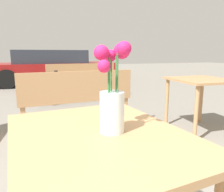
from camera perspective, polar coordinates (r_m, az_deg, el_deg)
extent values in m
cube|color=tan|center=(0.96, -3.64, -10.20)|extent=(0.78, 0.96, 0.03)
cylinder|color=tan|center=(1.43, -21.63, -20.19)|extent=(0.05, 0.05, 0.72)
cylinder|color=tan|center=(1.56, 1.46, -16.61)|extent=(0.05, 0.05, 0.72)
cylinder|color=silver|center=(0.93, 0.00, -4.26)|extent=(0.10, 0.10, 0.18)
cylinder|color=silver|center=(0.94, 0.00, -6.33)|extent=(0.09, 0.09, 0.10)
cylinder|color=#337038|center=(0.93, 1.11, 0.68)|extent=(0.01, 0.01, 0.31)
sphere|color=#D11E60|center=(0.93, 2.69, 11.71)|extent=(0.07, 0.07, 0.07)
cylinder|color=#337038|center=(0.93, -0.14, 0.25)|extent=(0.01, 0.01, 0.30)
sphere|color=#D11E60|center=(0.94, -0.42, 10.49)|extent=(0.05, 0.05, 0.05)
cylinder|color=#337038|center=(0.91, -0.71, 0.35)|extent=(0.01, 0.01, 0.31)
sphere|color=#D11E60|center=(0.90, -2.76, 11.24)|extent=(0.06, 0.06, 0.06)
cylinder|color=#337038|center=(0.90, -0.88, -1.42)|extent=(0.01, 0.01, 0.26)
sphere|color=#D11E60|center=(0.85, -2.11, 7.79)|extent=(0.05, 0.05, 0.05)
cylinder|color=#337038|center=(0.89, 1.41, 0.69)|extent=(0.01, 0.01, 0.33)
sphere|color=#D11E60|center=(0.86, 3.19, 12.30)|extent=(0.06, 0.06, 0.06)
cube|color=tan|center=(3.14, -9.33, -0.85)|extent=(1.56, 0.44, 0.02)
cube|color=tan|center=(2.95, -8.69, 2.55)|extent=(1.55, 0.12, 0.40)
cube|color=tan|center=(3.11, -22.13, -5.96)|extent=(0.08, 0.33, 0.43)
cube|color=tan|center=(3.43, 2.43, -3.55)|extent=(0.08, 0.33, 0.43)
cube|color=tan|center=(4.98, -7.34, 3.59)|extent=(1.62, 0.44, 0.02)
cube|color=tan|center=(5.11, -7.90, 6.14)|extent=(1.60, 0.11, 0.40)
cube|color=tan|center=(5.26, 0.51, 1.61)|extent=(0.08, 0.33, 0.43)
cube|color=tan|center=(4.86, -15.70, 0.40)|extent=(0.08, 0.33, 0.43)
cube|color=tan|center=(3.22, 22.23, 3.94)|extent=(0.79, 0.86, 0.03)
cylinder|color=tan|center=(2.84, 21.12, -4.49)|extent=(0.05, 0.05, 0.71)
cylinder|color=tan|center=(3.39, 14.14, -1.62)|extent=(0.05, 0.05, 0.71)
cylinder|color=tan|center=(3.73, 22.25, -0.96)|extent=(0.05, 0.05, 0.71)
cylinder|color=black|center=(4.86, -16.38, 1.47)|extent=(0.52, 0.39, 0.61)
cylinder|color=black|center=(5.47, -9.20, 2.80)|extent=(0.52, 0.39, 0.61)
cube|color=maroon|center=(5.13, -12.67, 4.39)|extent=(0.67, 0.49, 0.03)
cylinder|color=maroon|center=(5.01, -14.05, 5.24)|extent=(0.02, 0.02, 0.18)
cube|color=black|center=(5.00, -14.10, 6.29)|extent=(0.17, 0.14, 0.04)
cube|color=maroon|center=(5.40, -9.63, 6.30)|extent=(0.29, 0.38, 0.02)
cube|color=maroon|center=(8.34, -15.90, 6.26)|extent=(4.56, 1.93, 0.60)
cube|color=#2D333D|center=(8.32, -16.09, 9.87)|extent=(2.53, 1.73, 0.45)
cylinder|color=black|center=(9.44, -7.97, 6.24)|extent=(0.61, 0.20, 0.60)
cylinder|color=black|center=(7.81, -4.83, 5.31)|extent=(0.61, 0.20, 0.60)
cylinder|color=black|center=(9.16, -25.22, 5.15)|extent=(0.61, 0.20, 0.60)
cylinder|color=black|center=(7.47, -25.78, 3.98)|extent=(0.61, 0.20, 0.60)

